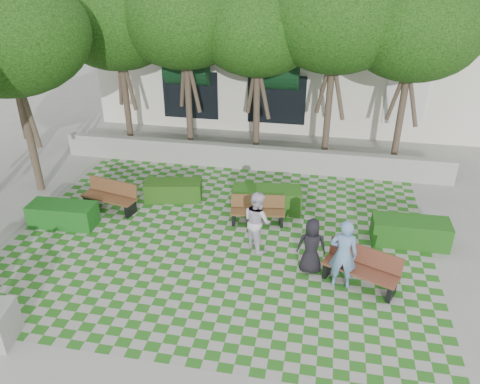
% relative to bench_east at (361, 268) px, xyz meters
% --- Properties ---
extents(ground, '(90.00, 90.00, 0.00)m').
position_rel_bench_east_xyz_m(ground, '(-3.95, 0.27, -0.48)').
color(ground, gray).
rests_on(ground, ground).
extents(lawn, '(12.00, 12.00, 0.00)m').
position_rel_bench_east_xyz_m(lawn, '(-3.95, 1.27, -0.47)').
color(lawn, '#2B721E').
rests_on(lawn, ground).
extents(sidewalk_west, '(2.00, 12.00, 0.01)m').
position_rel_bench_east_xyz_m(sidewalk_west, '(-11.15, 1.27, -0.47)').
color(sidewalk_west, '#9E9B93').
rests_on(sidewalk_west, ground).
extents(retaining_wall, '(15.00, 0.36, 0.90)m').
position_rel_bench_east_xyz_m(retaining_wall, '(-3.95, 6.47, -0.03)').
color(retaining_wall, '#9E9B93').
rests_on(retaining_wall, ground).
extents(bench_east, '(1.98, 1.31, 0.99)m').
position_rel_bench_east_xyz_m(bench_east, '(0.00, 0.00, 0.00)').
color(bench_east, brown).
rests_on(bench_east, ground).
extents(bench_mid, '(1.73, 0.77, 0.88)m').
position_rel_bench_east_xyz_m(bench_mid, '(-3.03, 2.48, -0.05)').
color(bench_mid, brown).
rests_on(bench_mid, ground).
extents(bench_west, '(1.93, 1.01, 0.96)m').
position_rel_bench_east_xyz_m(bench_west, '(-7.87, 2.42, -0.01)').
color(bench_west, brown).
rests_on(bench_west, ground).
extents(hedge_east, '(2.16, 0.88, 0.75)m').
position_rel_bench_east_xyz_m(hedge_east, '(1.46, 2.19, -0.10)').
color(hedge_east, '#194B14').
rests_on(hedge_east, ground).
extents(hedge_midright, '(2.29, 1.12, 0.77)m').
position_rel_bench_east_xyz_m(hedge_midright, '(-2.87, 3.31, -0.09)').
color(hedge_midright, '#204F15').
rests_on(hedge_midright, ground).
extents(hedge_midleft, '(2.01, 1.12, 0.66)m').
position_rel_bench_east_xyz_m(hedge_midleft, '(-6.08, 3.44, -0.15)').
color(hedge_midleft, '#1F4813').
rests_on(hedge_midleft, ground).
extents(hedge_west, '(2.05, 0.88, 0.71)m').
position_rel_bench_east_xyz_m(hedge_west, '(-8.89, 1.23, -0.12)').
color(hedge_west, '#155117').
rests_on(hedge_west, ground).
extents(person_blue, '(0.72, 0.49, 1.91)m').
position_rel_bench_east_xyz_m(person_blue, '(-0.50, -0.16, 0.48)').
color(person_blue, '#658CB9').
rests_on(person_blue, ground).
extents(person_dark, '(0.79, 0.54, 1.55)m').
position_rel_bench_east_xyz_m(person_dark, '(-1.29, 0.32, 0.30)').
color(person_dark, black).
rests_on(person_dark, ground).
extents(person_white, '(1.08, 1.09, 1.78)m').
position_rel_bench_east_xyz_m(person_white, '(-2.84, 1.11, 0.41)').
color(person_white, silver).
rests_on(person_white, ground).
extents(tree_row, '(17.70, 13.40, 7.41)m').
position_rel_bench_east_xyz_m(tree_row, '(-5.81, 6.22, 4.70)').
color(tree_row, '#47382B').
rests_on(tree_row, ground).
extents(building, '(18.00, 8.92, 5.15)m').
position_rel_bench_east_xyz_m(building, '(-3.02, 14.35, 2.04)').
color(building, silver).
rests_on(building, ground).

